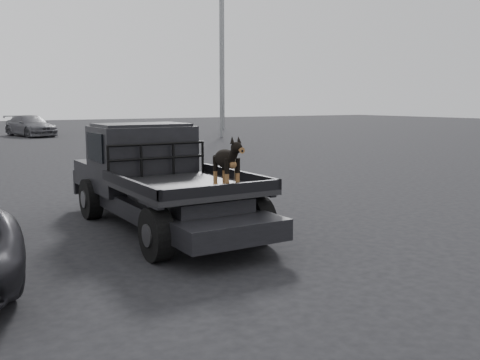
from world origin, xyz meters
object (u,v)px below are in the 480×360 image
floodlight_mid (221,19)px  floodlight_far (223,28)px  distant_car_b (30,126)px  dog (226,163)px  flatbed_ute (163,203)px

floodlight_mid → floodlight_far: floodlight_far is taller
distant_car_b → floodlight_far: size_ratio=0.31×
dog → floodlight_mid: (12.22, 21.95, 5.77)m
distant_car_b → floodlight_mid: 13.79m
dog → distant_car_b: dog is taller
distant_car_b → floodlight_mid: (9.90, -7.16, 6.40)m
distant_car_b → floodlight_mid: size_ratio=0.35×
flatbed_ute → floodlight_mid: size_ratio=0.42×
dog → floodlight_far: 35.84m
flatbed_ute → distant_car_b: distant_car_b is taller
flatbed_ute → floodlight_far: 34.90m
flatbed_ute → dog: size_ratio=7.30×
distant_car_b → floodlight_mid: floodlight_mid is taller
flatbed_ute → distant_car_b: 27.71m
flatbed_ute → floodlight_mid: bearing=58.3°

